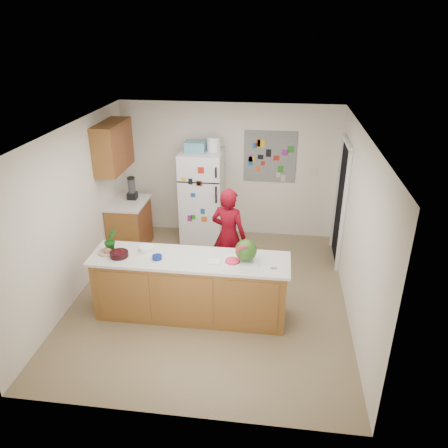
# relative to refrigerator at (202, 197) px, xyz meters

# --- Properties ---
(floor) EXTENTS (4.00, 4.50, 0.02)m
(floor) POSITION_rel_refrigerator_xyz_m (0.45, -1.88, -0.86)
(floor) COLOR brown
(floor) RESTS_ON ground
(wall_back) EXTENTS (4.00, 0.02, 2.50)m
(wall_back) POSITION_rel_refrigerator_xyz_m (0.45, 0.38, 0.40)
(wall_back) COLOR beige
(wall_back) RESTS_ON ground
(wall_left) EXTENTS (0.02, 4.50, 2.50)m
(wall_left) POSITION_rel_refrigerator_xyz_m (-1.56, -1.88, 0.40)
(wall_left) COLOR beige
(wall_left) RESTS_ON ground
(wall_right) EXTENTS (0.02, 4.50, 2.50)m
(wall_right) POSITION_rel_refrigerator_xyz_m (2.46, -1.88, 0.40)
(wall_right) COLOR beige
(wall_right) RESTS_ON ground
(ceiling) EXTENTS (4.00, 4.50, 0.02)m
(ceiling) POSITION_rel_refrigerator_xyz_m (0.45, -1.88, 1.66)
(ceiling) COLOR white
(ceiling) RESTS_ON wall_back
(doorway) EXTENTS (0.03, 0.85, 2.04)m
(doorway) POSITION_rel_refrigerator_xyz_m (2.44, -0.43, 0.17)
(doorway) COLOR black
(doorway) RESTS_ON ground
(peninsula_base) EXTENTS (2.60, 0.62, 0.88)m
(peninsula_base) POSITION_rel_refrigerator_xyz_m (0.25, -2.38, -0.41)
(peninsula_base) COLOR brown
(peninsula_base) RESTS_ON floor
(peninsula_top) EXTENTS (2.68, 0.70, 0.04)m
(peninsula_top) POSITION_rel_refrigerator_xyz_m (0.25, -2.38, 0.05)
(peninsula_top) COLOR silver
(peninsula_top) RESTS_ON peninsula_base
(side_counter_base) EXTENTS (0.60, 0.80, 0.86)m
(side_counter_base) POSITION_rel_refrigerator_xyz_m (-1.24, -0.53, -0.42)
(side_counter_base) COLOR brown
(side_counter_base) RESTS_ON floor
(side_counter_top) EXTENTS (0.64, 0.84, 0.04)m
(side_counter_top) POSITION_rel_refrigerator_xyz_m (-1.24, -0.53, 0.03)
(side_counter_top) COLOR silver
(side_counter_top) RESTS_ON side_counter_base
(upper_cabinets) EXTENTS (0.35, 1.00, 0.80)m
(upper_cabinets) POSITION_rel_refrigerator_xyz_m (-1.37, -0.58, 1.05)
(upper_cabinets) COLOR brown
(upper_cabinets) RESTS_ON wall_left
(refrigerator) EXTENTS (0.75, 0.70, 1.70)m
(refrigerator) POSITION_rel_refrigerator_xyz_m (0.00, 0.00, 0.00)
(refrigerator) COLOR silver
(refrigerator) RESTS_ON floor
(fridge_top_bin) EXTENTS (0.35, 0.28, 0.18)m
(fridge_top_bin) POSITION_rel_refrigerator_xyz_m (-0.10, 0.00, 0.94)
(fridge_top_bin) COLOR #5999B2
(fridge_top_bin) RESTS_ON refrigerator
(photo_collage) EXTENTS (0.95, 0.01, 0.95)m
(photo_collage) POSITION_rel_refrigerator_xyz_m (1.20, 0.36, 0.70)
(photo_collage) COLOR slate
(photo_collage) RESTS_ON wall_back
(person) EXTENTS (0.65, 0.52, 1.55)m
(person) POSITION_rel_refrigerator_xyz_m (0.65, -1.36, -0.08)
(person) COLOR #660511
(person) RESTS_ON floor
(blender_appliance) EXTENTS (0.13, 0.13, 0.38)m
(blender_appliance) POSITION_rel_refrigerator_xyz_m (-1.19, -0.38, 0.24)
(blender_appliance) COLOR black
(blender_appliance) RESTS_ON side_counter_top
(cutting_board) EXTENTS (0.46, 0.35, 0.01)m
(cutting_board) POSITION_rel_refrigerator_xyz_m (0.94, -2.37, 0.08)
(cutting_board) COLOR white
(cutting_board) RESTS_ON peninsula_top
(watermelon) EXTENTS (0.29, 0.29, 0.29)m
(watermelon) POSITION_rel_refrigerator_xyz_m (1.00, -2.35, 0.23)
(watermelon) COLOR #2B5412
(watermelon) RESTS_ON cutting_board
(watermelon_slice) EXTENTS (0.19, 0.19, 0.02)m
(watermelon_slice) POSITION_rel_refrigerator_xyz_m (0.83, -2.42, 0.09)
(watermelon_slice) COLOR red
(watermelon_slice) RESTS_ON cutting_board
(cherry_bowl) EXTENTS (0.27, 0.27, 0.07)m
(cherry_bowl) POSITION_rel_refrigerator_xyz_m (-0.69, -2.47, 0.11)
(cherry_bowl) COLOR black
(cherry_bowl) RESTS_ON peninsula_top
(white_bowl) EXTENTS (0.25, 0.25, 0.06)m
(white_bowl) POSITION_rel_refrigerator_xyz_m (-0.38, -2.25, 0.10)
(white_bowl) COLOR white
(white_bowl) RESTS_ON peninsula_top
(cobalt_bowl) EXTENTS (0.17, 0.17, 0.05)m
(cobalt_bowl) POSITION_rel_refrigerator_xyz_m (-0.17, -2.46, 0.10)
(cobalt_bowl) COLOR navy
(cobalt_bowl) RESTS_ON peninsula_top
(plate) EXTENTS (0.30, 0.30, 0.02)m
(plate) POSITION_rel_refrigerator_xyz_m (-0.88, -2.38, 0.08)
(plate) COLOR #B3AC89
(plate) RESTS_ON peninsula_top
(paper_towel) EXTENTS (0.18, 0.17, 0.02)m
(paper_towel) POSITION_rel_refrigerator_xyz_m (0.59, -2.45, 0.08)
(paper_towel) COLOR silver
(paper_towel) RESTS_ON peninsula_top
(keys) EXTENTS (0.08, 0.04, 0.01)m
(keys) POSITION_rel_refrigerator_xyz_m (1.37, -2.51, 0.08)
(keys) COLOR gray
(keys) RESTS_ON peninsula_top
(potted_plant) EXTENTS (0.24, 0.24, 0.34)m
(potted_plant) POSITION_rel_refrigerator_xyz_m (-0.84, -2.33, 0.24)
(potted_plant) COLOR #0C4111
(potted_plant) RESTS_ON peninsula_top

